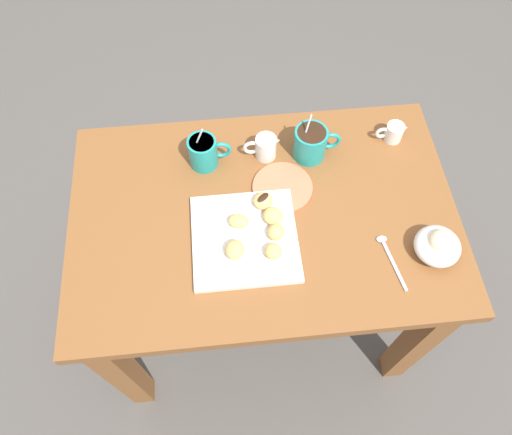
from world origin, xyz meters
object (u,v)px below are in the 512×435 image
at_px(chocolate_sauce_pitcher, 394,132).
at_px(beignet_4, 273,216).
at_px(ice_cream_bowl, 438,245).
at_px(beignet_1, 262,201).
at_px(saucer_coral_left, 282,187).
at_px(beignet_3, 238,221).
at_px(beignet_2, 235,250).
at_px(beignet_5, 276,232).
at_px(beignet_0, 273,251).
at_px(cream_pitcher_white, 265,147).
at_px(pastry_plate_square, 245,239).
at_px(coffee_mug_teal_right, 311,143).
at_px(dining_table, 263,239).
at_px(coffee_mug_teal_left, 204,152).

xyz_separation_m(chocolate_sauce_pitcher, beignet_4, (-0.38, -0.25, 0.00)).
distance_m(ice_cream_bowl, beignet_1, 0.46).
height_order(saucer_coral_left, beignet_3, beignet_3).
height_order(beignet_2, beignet_5, beignet_2).
relative_size(saucer_coral_left, beignet_5, 3.52).
xyz_separation_m(ice_cream_bowl, saucer_coral_left, (-0.36, 0.23, -0.03)).
bearing_deg(beignet_3, beignet_0, -50.71).
relative_size(cream_pitcher_white, beignet_4, 1.96).
bearing_deg(pastry_plate_square, chocolate_sauce_pitcher, 32.36).
height_order(pastry_plate_square, beignet_3, beignet_3).
height_order(saucer_coral_left, beignet_5, beignet_5).
height_order(coffee_mug_teal_right, chocolate_sauce_pitcher, coffee_mug_teal_right).
distance_m(saucer_coral_left, beignet_5, 0.16).
xyz_separation_m(pastry_plate_square, beignet_5, (0.08, -0.00, 0.03)).
bearing_deg(beignet_2, cream_pitcher_white, 70.41).
height_order(dining_table, beignet_0, beignet_0).
xyz_separation_m(dining_table, beignet_0, (0.01, -0.13, 0.19)).
height_order(ice_cream_bowl, beignet_4, ice_cream_bowl).
relative_size(beignet_1, beignet_3, 0.99).
relative_size(beignet_1, beignet_5, 1.12).
xyz_separation_m(cream_pitcher_white, beignet_1, (-0.03, -0.17, -0.01)).
distance_m(dining_table, beignet_5, 0.20).
height_order(ice_cream_bowl, beignet_0, ice_cream_bowl).
xyz_separation_m(saucer_coral_left, beignet_4, (-0.04, -0.10, 0.03)).
bearing_deg(pastry_plate_square, beignet_5, -1.41).
distance_m(beignet_3, beignet_5, 0.10).
relative_size(dining_table, saucer_coral_left, 6.27).
height_order(pastry_plate_square, cream_pitcher_white, cream_pitcher_white).
height_order(dining_table, coffee_mug_teal_right, coffee_mug_teal_right).
relative_size(dining_table, beignet_5, 22.06).
xyz_separation_m(dining_table, beignet_5, (0.02, -0.08, 0.18)).
distance_m(pastry_plate_square, saucer_coral_left, 0.19).
bearing_deg(chocolate_sauce_pitcher, beignet_4, -147.25).
bearing_deg(coffee_mug_teal_right, beignet_0, -114.46).
bearing_deg(beignet_5, coffee_mug_teal_left, 123.05).
relative_size(coffee_mug_teal_right, beignet_4, 2.78).
bearing_deg(coffee_mug_teal_left, beignet_4, -51.65).
bearing_deg(beignet_0, beignet_3, 129.29).
bearing_deg(saucer_coral_left, beignet_1, -140.31).
distance_m(beignet_1, beignet_2, 0.16).
xyz_separation_m(coffee_mug_teal_right, saucer_coral_left, (-0.09, -0.11, -0.05)).
height_order(dining_table, chocolate_sauce_pitcher, chocolate_sauce_pitcher).
distance_m(beignet_2, beignet_4, 0.14).
height_order(coffee_mug_teal_right, saucer_coral_left, coffee_mug_teal_right).
distance_m(coffee_mug_teal_left, saucer_coral_left, 0.24).
distance_m(coffee_mug_teal_right, cream_pitcher_white, 0.13).
bearing_deg(saucer_coral_left, beignet_2, -127.33).
relative_size(chocolate_sauce_pitcher, beignet_0, 2.08).
xyz_separation_m(dining_table, beignet_2, (-0.09, -0.12, 0.19)).
height_order(dining_table, beignet_3, beignet_3).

